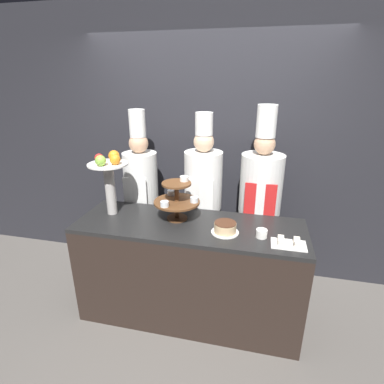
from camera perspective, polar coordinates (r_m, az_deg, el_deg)
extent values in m
plane|color=#5B5651|center=(2.84, -2.13, -26.13)|extent=(14.00, 14.00, 0.00)
cube|color=#232328|center=(3.19, 3.21, 8.60)|extent=(10.00, 0.06, 2.80)
cube|color=black|center=(2.78, -0.48, -15.03)|extent=(1.92, 0.64, 0.90)
cube|color=black|center=(2.53, -0.51, -6.46)|extent=(1.92, 0.64, 0.03)
cylinder|color=brown|center=(2.61, -2.85, -4.97)|extent=(0.18, 0.18, 0.02)
cylinder|color=brown|center=(2.55, -2.91, -1.76)|extent=(0.04, 0.04, 0.33)
cylinder|color=brown|center=(2.55, -2.91, -1.89)|extent=(0.39, 0.39, 0.02)
cylinder|color=brown|center=(2.49, -2.98, 1.60)|extent=(0.25, 0.25, 0.02)
cylinder|color=silver|center=(2.51, 0.42, -1.44)|extent=(0.07, 0.07, 0.04)
cylinder|color=green|center=(2.51, 0.42, -1.59)|extent=(0.06, 0.06, 0.03)
cylinder|color=silver|center=(2.67, -3.95, -0.12)|extent=(0.07, 0.07, 0.04)
cylinder|color=red|center=(2.67, -3.95, -0.26)|extent=(0.06, 0.06, 0.03)
cylinder|color=silver|center=(2.44, -5.25, -2.28)|extent=(0.07, 0.07, 0.04)
cylinder|color=gold|center=(2.44, -5.25, -2.43)|extent=(0.06, 0.06, 0.03)
cylinder|color=white|center=(2.52, -1.50, 2.56)|extent=(0.07, 0.07, 0.04)
cylinder|color=#B2ADA8|center=(2.73, -15.29, 0.42)|extent=(0.09, 0.09, 0.45)
cylinder|color=white|center=(2.66, -15.77, 5.12)|extent=(0.34, 0.34, 0.01)
sphere|color=orange|center=(2.59, -14.44, 6.03)|extent=(0.09, 0.09, 0.09)
sphere|color=orange|center=(2.71, -14.64, 6.70)|extent=(0.10, 0.10, 0.10)
sphere|color=red|center=(2.70, -17.28, 6.20)|extent=(0.08, 0.08, 0.08)
sphere|color=#84B742|center=(2.58, -17.03, 5.73)|extent=(0.09, 0.09, 0.09)
cylinder|color=white|center=(2.40, 6.29, -7.61)|extent=(0.22, 0.22, 0.01)
cylinder|color=#E0BC89|center=(2.38, 6.33, -6.73)|extent=(0.17, 0.17, 0.07)
cylinder|color=#472819|center=(2.37, 6.37, -5.87)|extent=(0.17, 0.17, 0.01)
cylinder|color=white|center=(2.37, 13.11, -7.69)|extent=(0.09, 0.09, 0.06)
cube|color=white|center=(2.34, 17.92, -9.51)|extent=(0.25, 0.16, 0.01)
cube|color=silver|center=(2.29, 16.62, -9.28)|extent=(0.04, 0.04, 0.04)
cube|color=silver|center=(2.30, 19.46, -9.46)|extent=(0.04, 0.04, 0.04)
cube|color=silver|center=(2.35, 16.55, -8.50)|extent=(0.04, 0.04, 0.04)
cube|color=silver|center=(2.36, 19.31, -8.68)|extent=(0.04, 0.04, 0.04)
cube|color=#28282D|center=(3.37, -9.00, -8.91)|extent=(0.26, 0.14, 0.83)
cylinder|color=white|center=(3.09, -9.72, 2.34)|extent=(0.34, 0.34, 0.56)
cube|color=white|center=(2.99, -10.76, -0.66)|extent=(0.24, 0.01, 0.36)
sphere|color=tan|center=(2.99, -10.15, 9.12)|extent=(0.19, 0.19, 0.19)
cylinder|color=white|center=(2.96, -10.39, 12.75)|extent=(0.16, 0.16, 0.26)
cube|color=#38332D|center=(3.20, 1.98, -10.02)|extent=(0.27, 0.15, 0.87)
cylinder|color=white|center=(2.90, 2.16, 2.23)|extent=(0.37, 0.37, 0.56)
cube|color=white|center=(2.78, 1.44, -1.08)|extent=(0.26, 0.01, 0.36)
sphere|color=#DBB28E|center=(2.80, 2.26, 9.54)|extent=(0.19, 0.19, 0.19)
cylinder|color=white|center=(2.77, 2.31, 12.85)|extent=(0.16, 0.16, 0.20)
cube|color=#28282D|center=(3.16, 11.96, -10.92)|extent=(0.29, 0.16, 0.88)
cylinder|color=silver|center=(2.85, 13.03, 1.46)|extent=(0.39, 0.39, 0.56)
cube|color=red|center=(2.71, 12.78, -2.03)|extent=(0.27, 0.01, 0.36)
sphere|color=tan|center=(2.75, 13.66, 8.84)|extent=(0.19, 0.19, 0.19)
cylinder|color=white|center=(2.72, 14.03, 12.97)|extent=(0.17, 0.17, 0.28)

